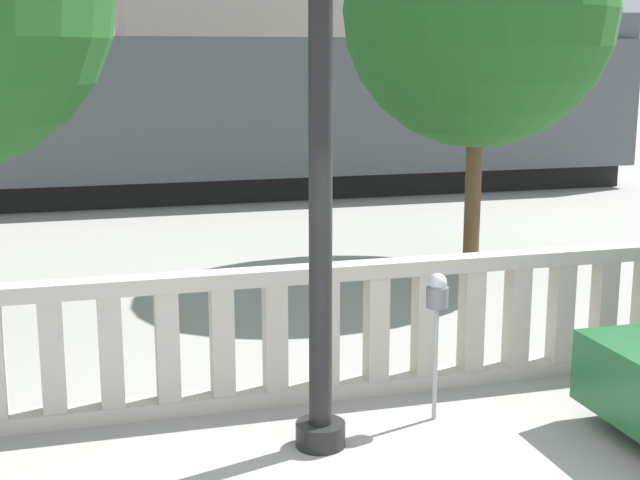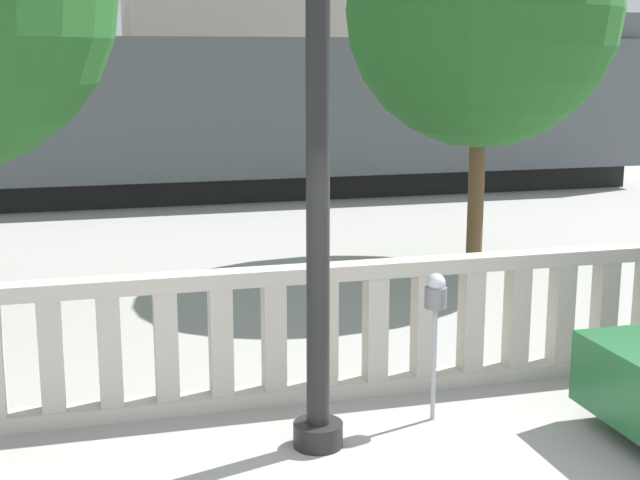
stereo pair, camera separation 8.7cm
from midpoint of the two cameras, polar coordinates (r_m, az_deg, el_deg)
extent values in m
cube|color=#BCB5A8|center=(8.50, 0.64, -9.58)|extent=(17.58, 0.24, 0.14)
cube|color=#BCB5A8|center=(8.16, 0.65, -2.09)|extent=(17.58, 0.24, 0.14)
cube|color=#BCB5A8|center=(8.03, -16.53, -7.05)|extent=(0.20, 0.20, 1.00)
cube|color=#BCB5A8|center=(8.03, -13.02, -6.87)|extent=(0.20, 0.20, 1.00)
cube|color=#BCB5A8|center=(8.06, -9.52, -6.66)|extent=(0.20, 0.20, 1.00)
cube|color=#BCB5A8|center=(8.12, -6.06, -6.43)|extent=(0.20, 0.20, 1.00)
cube|color=#BCB5A8|center=(8.20, -2.67, -6.18)|extent=(0.20, 0.20, 1.00)
cube|color=#BCB5A8|center=(8.31, 0.65, -5.91)|extent=(0.20, 0.20, 1.00)
cube|color=#BCB5A8|center=(8.45, 3.85, -5.63)|extent=(0.20, 0.20, 1.00)
cube|color=#BCB5A8|center=(8.62, 6.94, -5.35)|extent=(0.20, 0.20, 1.00)
cube|color=#BCB5A8|center=(8.81, 9.91, -5.07)|extent=(0.20, 0.20, 1.00)
cube|color=#BCB5A8|center=(9.02, 12.74, -4.78)|extent=(0.20, 0.20, 1.00)
cube|color=#BCB5A8|center=(9.25, 15.43, -4.50)|extent=(0.20, 0.20, 1.00)
cube|color=#BCB5A8|center=(9.51, 17.98, -4.22)|extent=(0.20, 0.20, 1.00)
cylinder|color=black|center=(7.51, 0.21, -12.32)|extent=(0.41, 0.41, 0.20)
cylinder|color=black|center=(6.86, 0.23, 12.98)|extent=(0.19, 0.19, 6.22)
cylinder|color=#99999E|center=(7.93, 7.61, -7.88)|extent=(0.04, 0.04, 1.03)
cylinder|color=slate|center=(7.75, 7.73, -3.67)|extent=(0.19, 0.19, 0.18)
sphere|color=#B2B7BC|center=(7.71, 7.76, -2.72)|extent=(0.16, 0.16, 0.16)
cube|color=black|center=(20.35, -10.61, 3.41)|extent=(22.54, 2.44, 0.55)
cube|color=#4C5156|center=(20.17, -10.81, 8.38)|extent=(23.00, 3.05, 2.98)
cube|color=#4C5156|center=(23.18, 15.17, 13.02)|extent=(3.00, 2.75, 0.60)
cube|color=black|center=(36.36, -16.40, 6.75)|extent=(26.24, 2.24, 0.55)
cube|color=gray|center=(36.26, -16.57, 9.70)|extent=(26.77, 2.80, 3.20)
cube|color=gray|center=(37.91, 1.99, 13.12)|extent=(3.00, 2.52, 0.60)
cylinder|color=brown|center=(13.75, 10.14, 3.15)|extent=(0.25, 0.25, 2.30)
sphere|color=#235B23|center=(13.62, 10.55, 14.24)|extent=(4.00, 4.00, 4.00)
camera|label=1|loc=(0.04, -89.73, 0.06)|focal=50.00mm
camera|label=2|loc=(0.04, 90.27, -0.06)|focal=50.00mm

